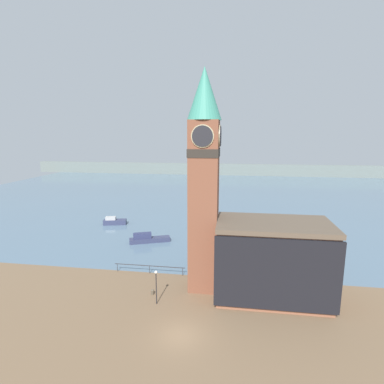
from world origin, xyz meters
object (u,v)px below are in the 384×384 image
at_px(pier_building, 272,260).
at_px(lamp_post, 156,281).
at_px(mooring_bollard_near, 152,292).
at_px(boat_near, 148,239).
at_px(clock_tower, 204,177).
at_px(boat_far, 114,221).

height_order(pier_building, lamp_post, pier_building).
xyz_separation_m(pier_building, mooring_bollard_near, (-13.20, -1.52, -3.99)).
bearing_deg(lamp_post, boat_near, 109.30).
height_order(pier_building, boat_near, pier_building).
bearing_deg(mooring_bollard_near, clock_tower, 24.55).
height_order(boat_far, mooring_bollard_near, boat_far).
bearing_deg(pier_building, lamp_post, -164.97).
distance_m(boat_far, mooring_bollard_near, 29.32).
relative_size(clock_tower, boat_near, 3.63).
distance_m(pier_building, boat_near, 23.99).
relative_size(boat_near, boat_far, 1.45).
relative_size(mooring_bollard_near, lamp_post, 0.17).
bearing_deg(clock_tower, pier_building, -7.30).
bearing_deg(clock_tower, lamp_post, -136.73).
xyz_separation_m(boat_far, lamp_post, (15.94, -26.96, 2.04)).
xyz_separation_m(clock_tower, mooring_bollard_near, (-5.49, -2.51, -12.85)).
bearing_deg(clock_tower, boat_far, 132.08).
bearing_deg(pier_building, boat_far, 139.98).
height_order(boat_near, lamp_post, lamp_post).
height_order(boat_near, mooring_bollard_near, boat_near).
relative_size(boat_far, lamp_post, 1.24).
xyz_separation_m(clock_tower, boat_far, (-20.48, 22.68, -12.56)).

